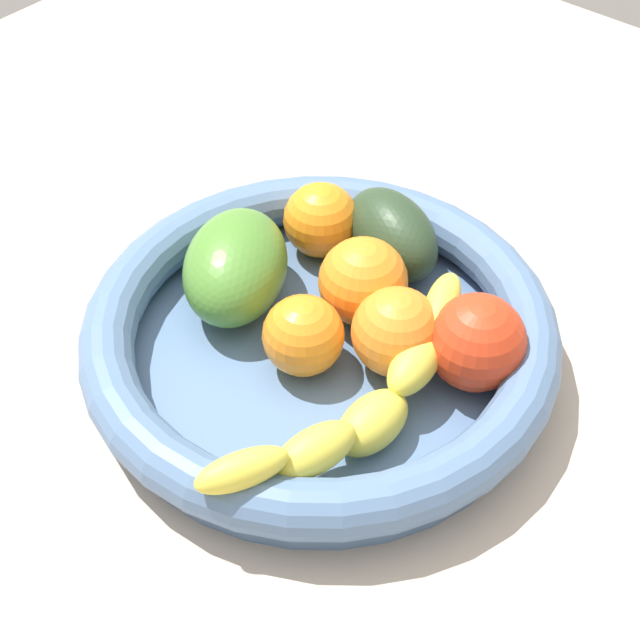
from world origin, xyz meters
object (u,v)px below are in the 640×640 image
orange_front (321,220)px  tomato_red (477,342)px  orange_mid_right (361,280)px  banana_draped_left (364,404)px  avocado_dark (392,234)px  mango_green (235,267)px  fruit_bowl (320,338)px  orange_mid_left (397,332)px  orange_rear (308,339)px

orange_front → tomato_red: 17.08cm
orange_front → orange_mid_right: bearing=-27.9°
banana_draped_left → orange_mid_right: (-7.25, 8.71, 0.24)cm
banana_draped_left → orange_mid_right: bearing=129.8°
orange_front → avocado_dark: 5.67cm
mango_green → orange_mid_right: bearing=31.4°
orange_front → mango_green: size_ratio=0.54×
fruit_bowl → avocado_dark: size_ratio=3.57×
fruit_bowl → avocado_dark: avocado_dark is taller
orange_front → mango_green: mango_green is taller
orange_front → tomato_red: (16.71, -3.51, 0.45)cm
orange_mid_left → orange_mid_right: 5.57cm
mango_green → fruit_bowl: bearing=0.3°
fruit_bowl → orange_mid_left: orange_mid_left is taller
fruit_bowl → orange_rear: size_ratio=5.88×
banana_draped_left → orange_rear: 6.96cm
tomato_red → orange_rear: bearing=-144.0°
avocado_dark → tomato_red: tomato_red is taller
avocado_dark → mango_green: bearing=-120.2°
tomato_red → orange_front: bearing=168.1°
tomato_red → avocado_dark: bearing=153.5°
fruit_bowl → mango_green: size_ratio=3.07×
orange_mid_left → orange_rear: size_ratio=1.10×
orange_front → orange_mid_right: orange_mid_right is taller
orange_front → avocado_dark: bearing=23.3°
orange_rear → tomato_red: size_ratio=0.84×
banana_draped_left → orange_front: (-14.13, 12.35, -0.08)cm
orange_front → fruit_bowl: bearing=-50.0°
mango_green → tomato_red: (17.72, 4.95, 0.11)cm
orange_mid_left → orange_mid_right: orange_mid_right is taller
banana_draped_left → avocado_dark: (-8.92, 14.59, -0.16)cm
orange_rear → avocado_dark: avocado_dark is taller
orange_front → orange_rear: 12.66cm
fruit_bowl → tomato_red: bearing=27.0°
banana_draped_left → tomato_red: (2.59, 8.84, 0.37)cm
avocado_dark → orange_rear: bearing=-79.5°
orange_rear → orange_front: bearing=126.4°
mango_green → tomato_red: tomato_red is taller
orange_rear → mango_green: 8.71cm
avocado_dark → banana_draped_left: bearing=-58.5°
banana_draped_left → orange_front: size_ratio=4.31×
banana_draped_left → orange_rear: bearing=161.9°
fruit_bowl → orange_front: bearing=130.0°
tomato_red → orange_mid_right: bearing=-179.2°
mango_green → avocado_dark: mango_green is taller
fruit_bowl → orange_rear: orange_rear is taller
orange_mid_left → tomato_red: tomato_red is taller
fruit_bowl → banana_draped_left: bearing=-29.2°
tomato_red → mango_green: bearing=-164.4°
orange_front → mango_green: bearing=-96.8°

